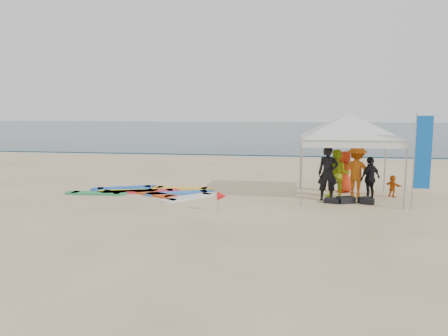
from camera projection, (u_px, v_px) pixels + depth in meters
ground at (203, 219)px, 13.02m from camera, size 120.00×120.00×0.00m
ocean at (279, 129)px, 71.71m from camera, size 160.00×84.00×0.08m
shoreline_foam at (256, 156)px, 30.82m from camera, size 160.00×1.20×0.01m
person_black_a at (328, 173)px, 15.61m from camera, size 0.72×0.48×1.95m
person_yellow at (338, 174)px, 15.99m from camera, size 1.01×0.87×1.80m
person_orange_a at (357, 172)px, 16.05m from camera, size 1.44×1.12×1.96m
person_black_b at (370, 178)px, 15.67m from camera, size 0.96×0.88×1.57m
person_orange_b at (345, 172)px, 17.12m from camera, size 0.95×0.84×1.63m
person_seated at (393, 186)px, 16.29m from camera, size 0.62×0.77×0.82m
canopy_tent at (349, 114)px, 15.83m from camera, size 4.72×4.72×3.56m
feather_flag at (422, 154)px, 13.90m from camera, size 0.53×0.04×3.14m
marker_pennant at (222, 196)px, 13.95m from camera, size 0.28×0.28×0.64m
gear_pile at (349, 200)px, 15.23m from camera, size 1.75×0.69×0.22m
surfboard_spread at (149, 192)px, 17.14m from camera, size 5.52×3.01×0.07m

